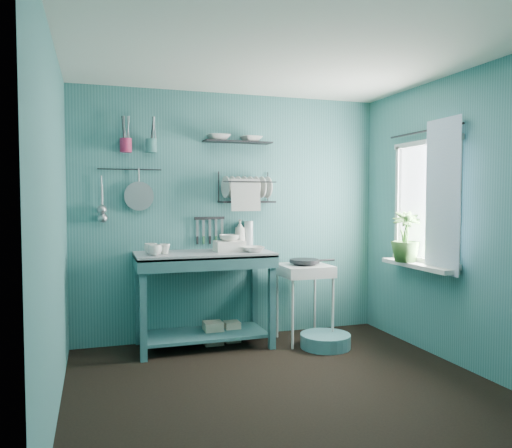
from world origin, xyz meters
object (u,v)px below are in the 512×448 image
object	(u,v)px
storage_tin_small	(232,331)
floor_basin	(325,341)
mug_mid	(165,249)
soap_bottle	(240,234)
colander	(139,196)
hotplate_stand	(304,303)
work_counter	(204,299)
frying_pan	(304,261)
water_bottle	(249,235)
storage_tin_large	(213,333)
mug_right	(151,249)
utensil_cup_teal	(151,146)
wash_tub	(229,246)
mug_left	(155,250)
dish_rack	(247,187)
utensil_cup_magenta	(126,145)
potted_plant	(406,237)

from	to	relation	value
storage_tin_small	floor_basin	world-z (taller)	storage_tin_small
mug_mid	floor_basin	size ratio (longest dim) A/B	0.21
soap_bottle	storage_tin_small	bearing A→B (deg)	-135.00
colander	storage_tin_small	bearing A→B (deg)	-9.75
colander	floor_basin	size ratio (longest dim) A/B	0.58
hotplate_stand	floor_basin	distance (m)	0.43
soap_bottle	colander	distance (m)	1.07
work_counter	frying_pan	xyz separation A→B (m)	(0.99, -0.13, 0.35)
work_counter	water_bottle	bearing A→B (deg)	29.44
soap_bottle	colander	xyz separation A→B (m)	(-1.00, 0.03, 0.39)
frying_pan	storage_tin_large	distance (m)	1.15
mug_right	utensil_cup_teal	xyz separation A→B (m)	(0.04, 0.20, 0.97)
mug_right	water_bottle	distance (m)	1.05
storage_tin_small	mug_mid	bearing A→B (deg)	-168.37
water_bottle	storage_tin_small	size ratio (longest dim) A/B	1.40
mug_mid	mug_right	bearing A→B (deg)	153.43
frying_pan	floor_basin	distance (m)	0.80
wash_tub	storage_tin_small	distance (m)	0.88
wash_tub	hotplate_stand	xyz separation A→B (m)	(0.74, -0.11, -0.58)
storage_tin_small	floor_basin	bearing A→B (deg)	-30.67
work_counter	soap_bottle	world-z (taller)	soap_bottle
colander	mug_left	bearing A→B (deg)	-75.42
dish_rack	utensil_cup_teal	xyz separation A→B (m)	(-0.94, 0.05, 0.39)
water_bottle	dish_rack	distance (m)	0.49
mug_mid	soap_bottle	bearing A→B (deg)	18.00
mug_mid	frying_pan	world-z (taller)	mug_mid
utensil_cup_magenta	colander	bearing A→B (deg)	14.22
hotplate_stand	utensil_cup_magenta	xyz separation A→B (m)	(-1.69, 0.33, 1.55)
wash_tub	water_bottle	distance (m)	0.37
dish_rack	soap_bottle	bearing A→B (deg)	137.78
work_counter	hotplate_stand	bearing A→B (deg)	-0.95
mug_left	dish_rack	distance (m)	1.16
utensil_cup_teal	soap_bottle	bearing A→B (deg)	-0.10
soap_bottle	colander	size ratio (longest dim) A/B	1.07
soap_bottle	colander	bearing A→B (deg)	178.20
work_counter	frying_pan	distance (m)	1.06
water_bottle	dish_rack	world-z (taller)	dish_rack
mug_right	mug_left	bearing A→B (deg)	-82.87
mug_left	storage_tin_small	distance (m)	1.19
water_bottle	floor_basin	xyz separation A→B (m)	(0.58, -0.62, -0.99)
dish_rack	mug_mid	bearing A→B (deg)	-168.72
work_counter	frying_pan	bearing A→B (deg)	-0.95
storage_tin_large	mug_mid	bearing A→B (deg)	-167.09
mug_mid	floor_basin	world-z (taller)	mug_mid
wash_tub	floor_basin	world-z (taller)	wash_tub
work_counter	potted_plant	bearing A→B (deg)	-12.58
dish_rack	colander	bearing A→B (deg)	173.13
utensil_cup_magenta	storage_tin_small	bearing A→B (deg)	-6.92
mug_right	wash_tub	xyz separation A→B (m)	(0.75, -0.02, 0.00)
work_counter	water_bottle	world-z (taller)	water_bottle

